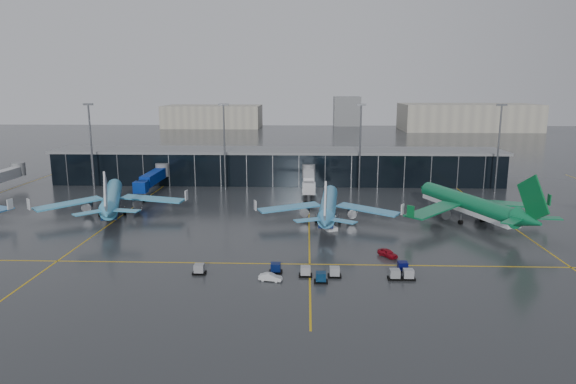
{
  "coord_description": "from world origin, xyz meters",
  "views": [
    {
      "loc": [
        9.32,
        -100.4,
        30.79
      ],
      "look_at": [
        5.0,
        18.0,
        6.0
      ],
      "focal_mm": 32.0,
      "sensor_mm": 36.0,
      "label": 1
    }
  ],
  "objects_px": {
    "airliner_klm_near": "(329,196)",
    "airliner_aer_lingus": "(468,193)",
    "service_van_red": "(388,253)",
    "service_van_white": "(270,277)",
    "airliner_arkefly": "(111,188)",
    "mobile_airstair": "(330,226)",
    "baggage_carts": "(330,272)"
  },
  "relations": [
    {
      "from": "airliner_klm_near",
      "to": "airliner_aer_lingus",
      "type": "height_order",
      "value": "airliner_aer_lingus"
    },
    {
      "from": "mobile_airstair",
      "to": "service_van_red",
      "type": "bearing_deg",
      "value": -85.26
    },
    {
      "from": "airliner_aer_lingus",
      "to": "baggage_carts",
      "type": "height_order",
      "value": "airliner_aer_lingus"
    },
    {
      "from": "airliner_klm_near",
      "to": "service_van_white",
      "type": "distance_m",
      "value": 39.31
    },
    {
      "from": "service_van_red",
      "to": "airliner_klm_near",
      "type": "bearing_deg",
      "value": 77.55
    },
    {
      "from": "airliner_klm_near",
      "to": "airliner_aer_lingus",
      "type": "relative_size",
      "value": 0.89
    },
    {
      "from": "airliner_klm_near",
      "to": "baggage_carts",
      "type": "xyz_separation_m",
      "value": [
        -1.16,
        -35.25,
        -5.17
      ]
    },
    {
      "from": "airliner_aer_lingus",
      "to": "service_van_red",
      "type": "height_order",
      "value": "airliner_aer_lingus"
    },
    {
      "from": "airliner_klm_near",
      "to": "mobile_airstair",
      "type": "bearing_deg",
      "value": -85.05
    },
    {
      "from": "baggage_carts",
      "to": "mobile_airstair",
      "type": "distance_m",
      "value": 27.75
    },
    {
      "from": "baggage_carts",
      "to": "service_van_red",
      "type": "distance_m",
      "value": 15.04
    },
    {
      "from": "airliner_arkefly",
      "to": "airliner_klm_near",
      "type": "xyz_separation_m",
      "value": [
        52.15,
        -4.57,
        -0.43
      ]
    },
    {
      "from": "baggage_carts",
      "to": "service_van_red",
      "type": "height_order",
      "value": "baggage_carts"
    },
    {
      "from": "airliner_arkefly",
      "to": "mobile_airstair",
      "type": "xyz_separation_m",
      "value": [
        52.21,
        -12.1,
        -5.59
      ]
    },
    {
      "from": "airliner_klm_near",
      "to": "service_van_red",
      "type": "distance_m",
      "value": 27.34
    },
    {
      "from": "airliner_aer_lingus",
      "to": "airliner_arkefly",
      "type": "bearing_deg",
      "value": 157.69
    },
    {
      "from": "service_van_white",
      "to": "airliner_aer_lingus",
      "type": "bearing_deg",
      "value": -36.49
    },
    {
      "from": "baggage_carts",
      "to": "service_van_red",
      "type": "relative_size",
      "value": 8.69
    },
    {
      "from": "airliner_klm_near",
      "to": "airliner_aer_lingus",
      "type": "bearing_deg",
      "value": 6.51
    },
    {
      "from": "airliner_aer_lingus",
      "to": "baggage_carts",
      "type": "xyz_separation_m",
      "value": [
        -32.93,
        -36.38,
        -5.87
      ]
    },
    {
      "from": "airliner_aer_lingus",
      "to": "service_van_red",
      "type": "bearing_deg",
      "value": -150.0
    },
    {
      "from": "airliner_aer_lingus",
      "to": "service_van_white",
      "type": "relative_size",
      "value": 11.5
    },
    {
      "from": "mobile_airstair",
      "to": "service_van_red",
      "type": "height_order",
      "value": "mobile_airstair"
    },
    {
      "from": "baggage_carts",
      "to": "airliner_klm_near",
      "type": "bearing_deg",
      "value": 88.12
    },
    {
      "from": "airliner_arkefly",
      "to": "service_van_white",
      "type": "height_order",
      "value": "airliner_arkefly"
    },
    {
      "from": "airliner_klm_near",
      "to": "airliner_aer_lingus",
      "type": "xyz_separation_m",
      "value": [
        31.77,
        1.14,
        0.71
      ]
    },
    {
      "from": "airliner_arkefly",
      "to": "airliner_aer_lingus",
      "type": "bearing_deg",
      "value": -20.26
    },
    {
      "from": "mobile_airstair",
      "to": "service_van_white",
      "type": "xyz_separation_m",
      "value": [
        -10.81,
        -29.92,
        -0.15
      ]
    },
    {
      "from": "airliner_aer_lingus",
      "to": "service_van_white",
      "type": "bearing_deg",
      "value": -157.74
    },
    {
      "from": "airliner_klm_near",
      "to": "baggage_carts",
      "type": "relative_size",
      "value": 1.06
    },
    {
      "from": "airliner_aer_lingus",
      "to": "service_van_red",
      "type": "distance_m",
      "value": 34.62
    },
    {
      "from": "airliner_klm_near",
      "to": "service_van_red",
      "type": "xyz_separation_m",
      "value": [
        9.83,
        -24.98,
        -5.21
      ]
    }
  ]
}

